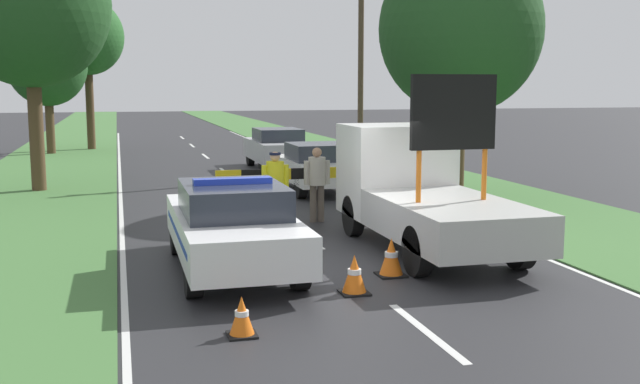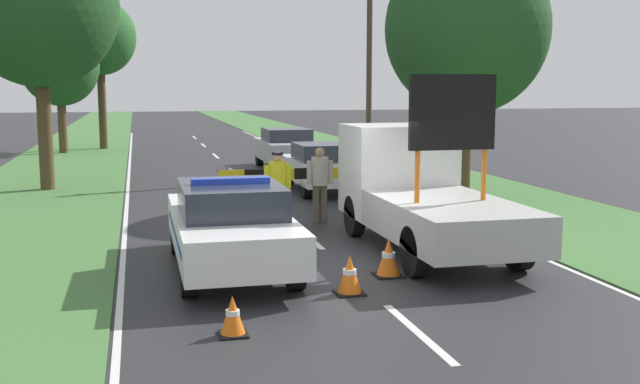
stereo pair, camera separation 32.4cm
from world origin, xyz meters
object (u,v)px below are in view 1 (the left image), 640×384
object	(u,v)px
traffic_cone_centre_front	(370,205)
traffic_cone_near_truck	(242,316)
pedestrian_civilian	(317,178)
roadside_tree_mid_left	(47,65)
police_officer	(275,183)
utility_pole	(361,49)
road_barrier	(291,177)
traffic_cone_behind_barrier	(354,275)
roadside_tree_near_right	(30,4)
queued_car_van_white	(318,166)
roadside_tree_mid_right	(460,30)
queued_car_sedan_silver	(277,148)
roadside_tree_near_left	(87,38)
work_truck	(419,190)
traffic_cone_near_police	(391,257)
police_car	(232,225)

from	to	relation	value
traffic_cone_centre_front	traffic_cone_near_truck	world-z (taller)	traffic_cone_centre_front
pedestrian_civilian	roadside_tree_mid_left	size ratio (longest dim) A/B	0.29
police_officer	utility_pole	xyz separation A→B (m)	(5.12, 9.67, 3.36)
road_barrier	roadside_tree_mid_left	bearing A→B (deg)	104.86
traffic_cone_behind_barrier	roadside_tree_near_right	world-z (taller)	roadside_tree_near_right
queued_car_van_white	roadside_tree_near_right	bearing A→B (deg)	-15.48
roadside_tree_near_right	utility_pole	bearing A→B (deg)	11.62
roadside_tree_mid_left	roadside_tree_mid_right	world-z (taller)	roadside_tree_mid_right
traffic_cone_centre_front	utility_pole	xyz separation A→B (m)	(2.77, 9.18, 4.04)
traffic_cone_near_truck	queued_car_sedan_silver	distance (m)	18.99
traffic_cone_near_truck	utility_pole	world-z (taller)	utility_pole
roadside_tree_near_left	roadside_tree_mid_left	size ratio (longest dim) A/B	1.23
work_truck	queued_car_van_white	distance (m)	7.80
traffic_cone_centre_front	roadside_tree_near_left	distance (m)	23.33
roadside_tree_mid_left	road_barrier	bearing A→B (deg)	-70.48
utility_pole	traffic_cone_near_truck	bearing A→B (deg)	-112.81
pedestrian_civilian	roadside_tree_mid_right	distance (m)	6.79
pedestrian_civilian	roadside_tree_mid_left	bearing A→B (deg)	91.31
traffic_cone_near_police	queued_car_sedan_silver	xyz separation A→B (m)	(1.49, 16.16, 0.47)
pedestrian_civilian	traffic_cone_near_police	size ratio (longest dim) A/B	2.71
work_truck	traffic_cone_near_truck	distance (m)	6.14
police_officer	pedestrian_civilian	distance (m)	1.15
queued_car_van_white	roadside_tree_mid_left	size ratio (longest dim) A/B	0.69
traffic_cone_centre_front	roadside_tree_near_right	distance (m)	11.73
police_car	traffic_cone_near_truck	distance (m)	3.43
traffic_cone_near_truck	traffic_cone_behind_barrier	xyz separation A→B (m)	(1.94, 1.47, 0.04)
work_truck	pedestrian_civilian	world-z (taller)	work_truck
roadside_tree_near_right	roadside_tree_mid_left	distance (m)	12.82
pedestrian_civilian	queued_car_sedan_silver	world-z (taller)	pedestrian_civilian
traffic_cone_near_police	roadside_tree_near_right	size ratio (longest dim) A/B	0.08
traffic_cone_behind_barrier	queued_car_van_white	size ratio (longest dim) A/B	0.15
pedestrian_civilian	utility_pole	bearing A→B (deg)	47.25
pedestrian_civilian	roadside_tree_near_left	xyz separation A→B (m)	(-5.61, 21.75, 4.37)
traffic_cone_behind_barrier	queued_car_van_white	distance (m)	11.00
work_truck	utility_pole	bearing A→B (deg)	-104.44
road_barrier	queued_car_sedan_silver	bearing A→B (deg)	75.14
pedestrian_civilian	traffic_cone_centre_front	size ratio (longest dim) A/B	2.60
road_barrier	roadside_tree_near_right	xyz separation A→B (m)	(-6.16, 6.50, 4.41)
traffic_cone_centre_front	roadside_tree_mid_left	bearing A→B (deg)	113.58
traffic_cone_near_police	roadside_tree_near_left	bearing A→B (deg)	101.63
work_truck	queued_car_van_white	bearing A→B (deg)	-91.89
traffic_cone_near_police	roadside_tree_mid_left	size ratio (longest dim) A/B	0.11
traffic_cone_behind_barrier	roadside_tree_near_left	bearing A→B (deg)	99.46
traffic_cone_near_police	traffic_cone_centre_front	world-z (taller)	traffic_cone_centre_front
police_car	pedestrian_civilian	size ratio (longest dim) A/B	2.85
traffic_cone_near_police	traffic_cone_centre_front	distance (m)	5.29
police_car	queued_car_van_white	xyz separation A→B (m)	(3.85, 8.85, -0.03)
traffic_cone_near_truck	roadside_tree_near_left	world-z (taller)	roadside_tree_near_left
road_barrier	roadside_tree_near_left	world-z (taller)	roadside_tree_near_left
police_officer	utility_pole	distance (m)	11.45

